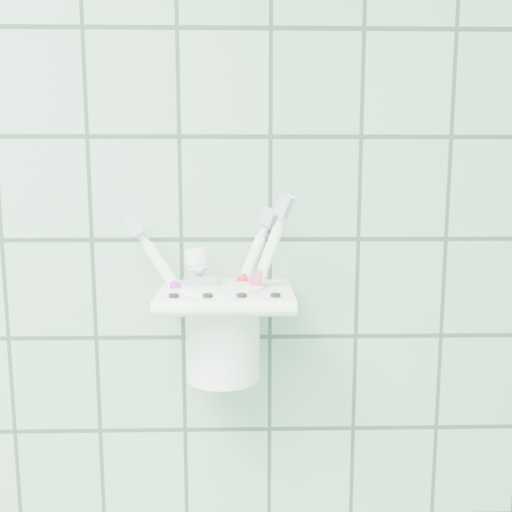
{
  "coord_description": "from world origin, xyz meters",
  "views": [
    {
      "loc": [
        0.66,
        0.57,
        1.44
      ],
      "look_at": [
        0.67,
        1.1,
        1.36
      ],
      "focal_mm": 40.0,
      "sensor_mm": 36.0,
      "label": 1
    }
  ],
  "objects_px": {
    "toothbrush_blue": "(207,282)",
    "toothbrush_pink": "(230,280)",
    "toothpaste_tube": "(213,302)",
    "cup": "(223,328)",
    "toothbrush_orange": "(227,274)",
    "holder_bracket": "(226,298)"
  },
  "relations": [
    {
      "from": "holder_bracket",
      "to": "cup",
      "type": "height_order",
      "value": "same"
    },
    {
      "from": "cup",
      "to": "toothbrush_orange",
      "type": "distance_m",
      "value": 0.06
    },
    {
      "from": "toothbrush_blue",
      "to": "toothbrush_pink",
      "type": "bearing_deg",
      "value": -15.04
    },
    {
      "from": "holder_bracket",
      "to": "toothbrush_pink",
      "type": "height_order",
      "value": "toothbrush_pink"
    },
    {
      "from": "cup",
      "to": "toothbrush_orange",
      "type": "xyz_separation_m",
      "value": [
        0.0,
        0.02,
        0.05
      ]
    },
    {
      "from": "toothbrush_orange",
      "to": "toothpaste_tube",
      "type": "xyz_separation_m",
      "value": [
        -0.01,
        -0.03,
        -0.02
      ]
    },
    {
      "from": "toothbrush_pink",
      "to": "toothpaste_tube",
      "type": "height_order",
      "value": "toothbrush_pink"
    },
    {
      "from": "cup",
      "to": "holder_bracket",
      "type": "bearing_deg",
      "value": -51.48
    },
    {
      "from": "toothbrush_pink",
      "to": "toothbrush_orange",
      "type": "xyz_separation_m",
      "value": [
        -0.0,
        0.03,
        0.0
      ]
    },
    {
      "from": "toothbrush_pink",
      "to": "toothpaste_tube",
      "type": "distance_m",
      "value": 0.03
    },
    {
      "from": "toothpaste_tube",
      "to": "cup",
      "type": "bearing_deg",
      "value": 41.32
    },
    {
      "from": "toothbrush_pink",
      "to": "toothbrush_blue",
      "type": "xyz_separation_m",
      "value": [
        -0.02,
        0.01,
        -0.0
      ]
    },
    {
      "from": "toothbrush_blue",
      "to": "toothbrush_orange",
      "type": "distance_m",
      "value": 0.02
    },
    {
      "from": "holder_bracket",
      "to": "toothpaste_tube",
      "type": "height_order",
      "value": "toothpaste_tube"
    },
    {
      "from": "toothbrush_orange",
      "to": "toothpaste_tube",
      "type": "distance_m",
      "value": 0.04
    },
    {
      "from": "toothbrush_blue",
      "to": "toothpaste_tube",
      "type": "xyz_separation_m",
      "value": [
        0.01,
        -0.02,
        -0.02
      ]
    },
    {
      "from": "holder_bracket",
      "to": "toothbrush_blue",
      "type": "relative_size",
      "value": 0.75
    },
    {
      "from": "toothbrush_orange",
      "to": "toothbrush_pink",
      "type": "bearing_deg",
      "value": -44.09
    },
    {
      "from": "toothbrush_blue",
      "to": "toothpaste_tube",
      "type": "height_order",
      "value": "toothbrush_blue"
    },
    {
      "from": "cup",
      "to": "toothbrush_blue",
      "type": "distance_m",
      "value": 0.05
    },
    {
      "from": "holder_bracket",
      "to": "toothpaste_tube",
      "type": "distance_m",
      "value": 0.01
    },
    {
      "from": "toothbrush_orange",
      "to": "toothpaste_tube",
      "type": "relative_size",
      "value": 1.44
    }
  ]
}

